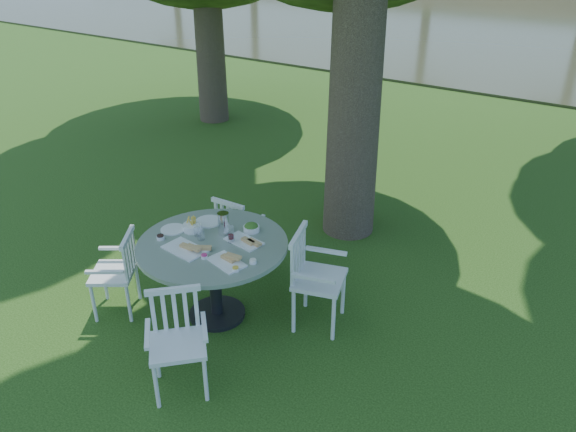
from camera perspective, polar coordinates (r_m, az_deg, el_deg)
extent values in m
plane|color=#15350B|center=(6.01, -1.08, -7.93)|extent=(140.00, 140.00, 0.00)
cylinder|color=black|center=(5.76, -7.19, -9.77)|extent=(0.56, 0.56, 0.04)
cylinder|color=black|center=(5.53, -7.43, -6.47)|extent=(0.12, 0.12, 0.76)
cylinder|color=slate|center=(5.32, -7.69, -2.90)|extent=(1.42, 1.42, 0.04)
cylinder|color=white|center=(5.30, 4.63, -10.36)|extent=(0.04, 0.04, 0.48)
cylinder|color=white|center=(5.64, 5.62, -7.79)|extent=(0.04, 0.04, 0.48)
cylinder|color=white|center=(5.38, 0.57, -9.65)|extent=(0.04, 0.04, 0.48)
cylinder|color=white|center=(5.71, 1.81, -7.16)|extent=(0.04, 0.04, 0.48)
cube|color=white|center=(5.35, 3.23, -6.44)|extent=(0.57, 0.60, 0.04)
cube|color=white|center=(5.28, 1.04, -4.04)|extent=(0.18, 0.48, 0.49)
cylinder|color=white|center=(6.48, -2.65, -2.88)|extent=(0.03, 0.03, 0.42)
cylinder|color=white|center=(6.68, -5.28, -2.00)|extent=(0.03, 0.03, 0.42)
cylinder|color=white|center=(6.25, -4.41, -4.19)|extent=(0.03, 0.03, 0.42)
cylinder|color=white|center=(6.45, -7.08, -3.23)|extent=(0.03, 0.03, 0.42)
cube|color=white|center=(6.35, -4.94, -1.28)|extent=(0.44, 0.40, 0.04)
cube|color=white|center=(6.13, -6.06, -0.38)|extent=(0.43, 0.05, 0.43)
cylinder|color=white|center=(6.13, -18.12, -6.34)|extent=(0.03, 0.03, 0.43)
cylinder|color=white|center=(5.83, -19.14, -8.40)|extent=(0.03, 0.03, 0.43)
cylinder|color=white|center=(6.03, -15.01, -6.43)|extent=(0.03, 0.03, 0.43)
cylinder|color=white|center=(5.73, -15.87, -8.54)|extent=(0.03, 0.03, 0.43)
cube|color=white|center=(5.80, -17.35, -5.52)|extent=(0.57, 0.58, 0.04)
cube|color=white|center=(5.65, -15.78, -3.87)|extent=(0.28, 0.38, 0.44)
cylinder|color=white|center=(4.79, -13.24, -16.52)|extent=(0.04, 0.04, 0.44)
cylinder|color=white|center=(4.77, -8.38, -16.12)|extent=(0.04, 0.04, 0.44)
cylinder|color=white|center=(5.05, -13.20, -13.77)|extent=(0.04, 0.04, 0.44)
cylinder|color=white|center=(5.03, -8.66, -13.39)|extent=(0.04, 0.04, 0.44)
cube|color=white|center=(4.75, -11.13, -12.79)|extent=(0.61, 0.61, 0.04)
cube|color=white|center=(4.77, -11.41, -9.42)|extent=(0.34, 0.35, 0.45)
cube|color=white|center=(5.23, -10.43, -3.32)|extent=(0.43, 0.28, 0.02)
cube|color=white|center=(4.99, -6.25, -4.69)|extent=(0.39, 0.28, 0.01)
cube|color=white|center=(5.29, -4.50, -2.57)|extent=(0.38, 0.25, 0.01)
cylinder|color=white|center=(5.59, -11.60, -1.33)|extent=(0.24, 0.24, 0.01)
cylinder|color=white|center=(5.67, -8.07, -0.54)|extent=(0.27, 0.27, 0.01)
cylinder|color=white|center=(5.53, -9.67, -1.14)|extent=(0.18, 0.18, 0.07)
cylinder|color=white|center=(5.46, -3.75, -1.28)|extent=(0.16, 0.16, 0.05)
cylinder|color=silver|center=(5.39, -6.57, -0.76)|extent=(0.11, 0.11, 0.22)
cylinder|color=white|center=(5.25, -5.82, -1.86)|extent=(0.06, 0.06, 0.17)
cylinder|color=white|center=(5.42, -9.19, -1.42)|extent=(0.07, 0.07, 0.12)
cylinder|color=white|center=(5.35, -8.85, -1.83)|extent=(0.07, 0.07, 0.12)
cylinder|color=white|center=(5.07, -8.50, -4.12)|extent=(0.06, 0.06, 0.03)
cylinder|color=white|center=(4.87, -5.34, -5.43)|extent=(0.06, 0.06, 0.03)
cylinder|color=white|center=(4.96, -3.58, -4.67)|extent=(0.06, 0.06, 0.03)
cylinder|color=white|center=(5.44, -12.83, -2.16)|extent=(0.08, 0.08, 0.03)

